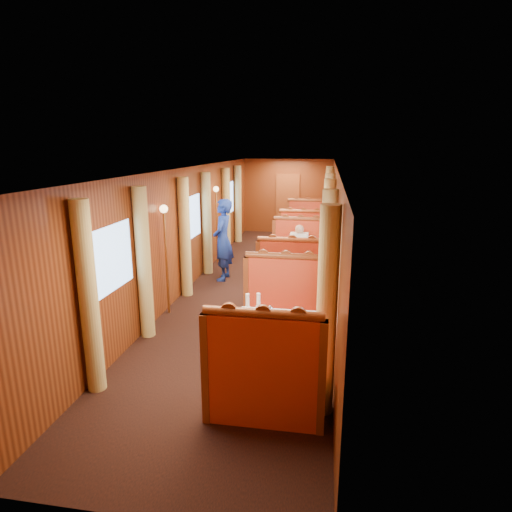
% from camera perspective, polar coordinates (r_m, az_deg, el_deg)
% --- Properties ---
extents(floor, '(3.00, 12.00, 0.01)m').
position_cam_1_polar(floor, '(9.20, 0.62, -4.03)').
color(floor, black).
rests_on(floor, ground).
extents(ceiling, '(3.00, 12.00, 0.01)m').
position_cam_1_polar(ceiling, '(8.73, 0.66, 11.73)').
color(ceiling, silver).
rests_on(ceiling, wall_left).
extents(wall_far, '(3.00, 0.01, 2.50)m').
position_cam_1_polar(wall_far, '(14.77, 4.25, 7.94)').
color(wall_far, brown).
rests_on(wall_far, floor).
extents(wall_near, '(3.00, 0.01, 2.50)m').
position_cam_1_polar(wall_near, '(3.38, -15.85, -15.66)').
color(wall_near, brown).
rests_on(wall_near, floor).
extents(wall_left, '(0.01, 12.00, 2.50)m').
position_cam_1_polar(wall_left, '(9.22, -8.63, 3.89)').
color(wall_left, brown).
rests_on(wall_left, floor).
extents(wall_right, '(0.01, 12.00, 2.50)m').
position_cam_1_polar(wall_right, '(8.78, 10.37, 3.28)').
color(wall_right, brown).
rests_on(wall_right, floor).
extents(doorway_far, '(0.80, 0.04, 2.00)m').
position_cam_1_polar(doorway_far, '(14.77, 4.22, 6.96)').
color(doorway_far, brown).
rests_on(doorway_far, floor).
extents(table_near, '(1.05, 0.72, 0.75)m').
position_cam_1_polar(table_near, '(5.74, 2.68, -11.80)').
color(table_near, white).
rests_on(table_near, floor).
extents(banquette_near_fwd, '(1.30, 0.55, 1.34)m').
position_cam_1_polar(banquette_near_fwd, '(4.84, 1.19, -16.55)').
color(banquette_near_fwd, red).
rests_on(banquette_near_fwd, floor).
extents(banquette_near_aft, '(1.30, 0.55, 1.34)m').
position_cam_1_polar(banquette_near_aft, '(6.64, 3.74, -7.60)').
color(banquette_near_aft, red).
rests_on(banquette_near_aft, floor).
extents(table_mid, '(1.05, 0.72, 0.75)m').
position_cam_1_polar(table_mid, '(9.00, 5.35, -2.00)').
color(table_mid, white).
rests_on(table_mid, floor).
extents(banquette_mid_fwd, '(1.30, 0.55, 1.34)m').
position_cam_1_polar(banquette_mid_fwd, '(8.02, 4.81, -3.69)').
color(banquette_mid_fwd, red).
rests_on(banquette_mid_fwd, floor).
extents(banquette_mid_aft, '(1.30, 0.55, 1.34)m').
position_cam_1_polar(banquette_mid_aft, '(9.97, 5.79, -0.10)').
color(banquette_mid_aft, red).
rests_on(banquette_mid_aft, floor).
extents(table_far, '(1.05, 0.72, 0.75)m').
position_cam_1_polar(table_far, '(12.40, 6.56, 2.53)').
color(table_far, white).
rests_on(table_far, floor).
extents(banquette_far_fwd, '(1.30, 0.55, 1.34)m').
position_cam_1_polar(banquette_far_fwd, '(11.39, 6.29, 1.73)').
color(banquette_far_fwd, red).
rests_on(banquette_far_fwd, floor).
extents(banquette_far_aft, '(1.30, 0.55, 1.34)m').
position_cam_1_polar(banquette_far_aft, '(13.38, 6.80, 3.62)').
color(banquette_far_aft, red).
rests_on(banquette_far_aft, floor).
extents(tea_tray, '(0.41, 0.36, 0.01)m').
position_cam_1_polar(tea_tray, '(5.57, 1.57, -8.33)').
color(tea_tray, silver).
rests_on(tea_tray, table_near).
extents(teapot_left, '(0.19, 0.14, 0.15)m').
position_cam_1_polar(teapot_left, '(5.50, 0.76, -7.91)').
color(teapot_left, silver).
rests_on(teapot_left, tea_tray).
extents(teapot_right, '(0.17, 0.13, 0.12)m').
position_cam_1_polar(teapot_right, '(5.47, 2.42, -8.15)').
color(teapot_right, silver).
rests_on(teapot_right, tea_tray).
extents(teapot_back, '(0.14, 0.11, 0.12)m').
position_cam_1_polar(teapot_back, '(5.61, 1.87, -7.59)').
color(teapot_back, silver).
rests_on(teapot_back, tea_tray).
extents(fruit_plate, '(0.22, 0.22, 0.05)m').
position_cam_1_polar(fruit_plate, '(5.46, 5.39, -8.74)').
color(fruit_plate, white).
rests_on(fruit_plate, table_near).
extents(cup_inboard, '(0.08, 0.08, 0.26)m').
position_cam_1_polar(cup_inboard, '(5.74, -1.14, -6.55)').
color(cup_inboard, white).
rests_on(cup_inboard, table_near).
extents(cup_outboard, '(0.08, 0.08, 0.26)m').
position_cam_1_polar(cup_outboard, '(5.76, 0.33, -6.48)').
color(cup_outboard, white).
rests_on(cup_outboard, table_near).
extents(rose_vase_mid, '(0.06, 0.06, 0.36)m').
position_cam_1_polar(rose_vase_mid, '(8.85, 5.44, 1.41)').
color(rose_vase_mid, silver).
rests_on(rose_vase_mid, table_mid).
extents(rose_vase_far, '(0.06, 0.06, 0.36)m').
position_cam_1_polar(rose_vase_far, '(12.26, 6.75, 5.02)').
color(rose_vase_far, silver).
rests_on(rose_vase_far, table_far).
extents(window_left_near, '(0.01, 1.20, 0.90)m').
position_cam_1_polar(window_left_near, '(6.03, -18.80, -0.40)').
color(window_left_near, '#80ADE4').
rests_on(window_left_near, wall_left).
extents(curtain_left_near_a, '(0.22, 0.22, 2.35)m').
position_cam_1_polar(curtain_left_near_a, '(5.41, -21.43, -5.36)').
color(curtain_left_near_a, '#D5C16D').
rests_on(curtain_left_near_a, floor).
extents(curtain_left_near_b, '(0.22, 0.22, 2.35)m').
position_cam_1_polar(curtain_left_near_b, '(6.72, -14.74, -1.03)').
color(curtain_left_near_b, '#D5C16D').
rests_on(curtain_left_near_b, floor).
extents(window_right_near, '(0.01, 1.20, 0.90)m').
position_cam_1_polar(window_right_near, '(5.33, 10.69, -1.77)').
color(window_right_near, '#80ADE4').
rests_on(window_right_near, wall_right).
extents(curtain_right_near_a, '(0.22, 0.22, 2.35)m').
position_cam_1_polar(curtain_right_near_a, '(4.67, 9.39, -7.60)').
color(curtain_right_near_a, '#D5C16D').
rests_on(curtain_right_near_a, floor).
extents(curtain_right_near_b, '(0.22, 0.22, 2.35)m').
position_cam_1_polar(curtain_right_near_b, '(6.15, 9.48, -2.18)').
color(curtain_right_near_b, '#D5C16D').
rests_on(curtain_right_near_b, floor).
extents(window_left_mid, '(0.01, 1.20, 0.90)m').
position_cam_1_polar(window_left_mid, '(9.19, -8.59, 5.11)').
color(window_left_mid, '#80ADE4').
rests_on(window_left_mid, wall_left).
extents(curtain_left_mid_a, '(0.22, 0.22, 2.35)m').
position_cam_1_polar(curtain_left_mid_a, '(8.48, -9.45, 2.41)').
color(curtain_left_mid_a, '#D5C16D').
rests_on(curtain_left_mid_a, floor).
extents(curtain_left_mid_b, '(0.22, 0.22, 2.35)m').
position_cam_1_polar(curtain_left_mid_b, '(9.94, -6.57, 4.27)').
color(curtain_left_mid_b, '#D5C16D').
rests_on(curtain_left_mid_b, floor).
extents(window_right_mid, '(0.01, 1.20, 0.90)m').
position_cam_1_polar(window_right_mid, '(8.74, 10.33, 4.57)').
color(window_right_mid, '#80ADE4').
rests_on(window_right_mid, wall_right).
extents(curtain_right_mid_a, '(0.22, 0.22, 2.35)m').
position_cam_1_polar(curtain_right_mid_a, '(8.03, 9.55, 1.74)').
color(curtain_right_mid_a, '#D5C16D').
rests_on(curtain_right_mid_a, floor).
extents(curtain_right_mid_b, '(0.22, 0.22, 2.35)m').
position_cam_1_polar(curtain_right_mid_b, '(9.56, 9.59, 3.76)').
color(curtain_right_mid_b, '#D5C16D').
rests_on(curtain_right_mid_b, floor).
extents(window_left_far, '(0.01, 1.20, 0.90)m').
position_cam_1_polar(window_left_far, '(12.53, -3.65, 7.71)').
color(window_left_far, '#80ADE4').
rests_on(window_left_far, wall_left).
extents(curtain_left_far_a, '(0.22, 0.22, 2.35)m').
position_cam_1_polar(curtain_left_far_a, '(11.79, -3.99, 5.93)').
color(curtain_left_far_a, '#D5C16D').
rests_on(curtain_left_far_a, floor).
extents(curtain_left_far_b, '(0.22, 0.22, 2.35)m').
position_cam_1_polar(curtain_left_far_b, '(13.30, -2.43, 6.92)').
color(curtain_left_far_b, '#D5C16D').
rests_on(curtain_left_far_b, floor).
extents(window_right_far, '(0.01, 1.20, 0.90)m').
position_cam_1_polar(window_right_far, '(12.21, 10.18, 7.33)').
color(window_right_far, '#80ADE4').
rests_on(window_right_far, wall_right).
extents(curtain_right_far_a, '(0.22, 0.22, 2.35)m').
position_cam_1_polar(curtain_right_far_a, '(11.47, 9.62, 5.52)').
color(curtain_right_far_a, '#D5C16D').
rests_on(curtain_right_far_a, floor).
extents(curtain_right_far_b, '(0.22, 0.22, 2.35)m').
position_cam_1_polar(curtain_right_far_b, '(13.01, 9.63, 6.57)').
color(curtain_right_far_b, '#D5C16D').
rests_on(curtain_right_far_b, floor).
extents(sconce_left_fore, '(0.14, 0.14, 1.95)m').
position_cam_1_polar(sconce_left_fore, '(7.55, -12.01, 2.44)').
color(sconce_left_fore, '#BF8C3F').
rests_on(sconce_left_fore, floor).
extents(sconce_right_fore, '(0.14, 0.14, 1.95)m').
position_cam_1_polar(sconce_right_fore, '(7.04, 9.75, 1.68)').
color(sconce_right_fore, '#BF8C3F').
rests_on(sconce_right_fore, floor).
extents(sconce_left_aft, '(0.14, 0.14, 1.95)m').
position_cam_1_polar(sconce_left_aft, '(10.83, -5.30, 6.27)').
color(sconce_left_aft, '#BF8C3F').
rests_on(sconce_left_aft, floor).
extents(sconce_right_aft, '(0.14, 0.14, 1.95)m').
position_cam_1_polar(sconce_right_aft, '(10.48, 9.76, 5.85)').
color(sconce_right_aft, '#BF8C3F').
rests_on(sconce_right_aft, floor).
extents(steward, '(0.44, 0.67, 1.81)m').
position_cam_1_polar(steward, '(9.46, -4.43, 2.14)').
color(steward, navy).
rests_on(steward, floor).
extents(passenger, '(0.40, 0.44, 0.76)m').
position_cam_1_polar(passenger, '(9.67, 5.75, 1.39)').
color(passenger, beige).
rests_on(passenger, banquette_mid_aft).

